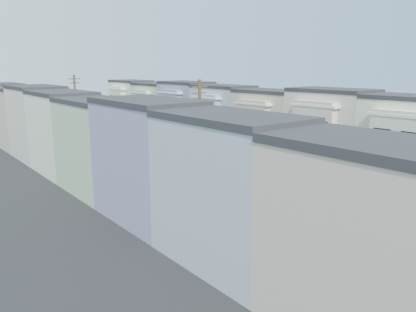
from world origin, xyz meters
TOP-DOWN VIEW (x-y plane):
  - ground at (0.00, 0.00)m, footprint 160.00×160.00m
  - road_slab at (0.00, 15.00)m, footprint 12.00×70.00m
  - curb_left at (-6.05, 15.00)m, footprint 0.30×70.00m
  - curb_right at (6.05, 15.00)m, footprint 0.30×70.00m
  - sidewalk_left at (-7.35, 15.00)m, footprint 2.60×70.00m
  - sidewalk_right at (7.35, 15.00)m, footprint 2.60×70.00m
  - centerline at (0.00, 15.00)m, footprint 0.12×70.00m
  - townhouse_row_left at (-11.15, 15.00)m, footprint 5.00×70.00m
  - townhouse_row_right at (11.15, 15.00)m, footprint 5.00×70.00m
  - tree_a at (-6.30, -14.15)m, footprint 4.70×4.70m
  - tree_b at (-6.30, -3.62)m, footprint 4.70×4.70m
  - tree_c at (-6.30, 5.74)m, footprint 4.58×4.58m
  - tree_d at (-6.30, 18.34)m, footprint 4.70×4.70m
  - tree_e at (-6.30, 32.27)m, footprint 4.70×4.70m
  - tree_far_r at (6.89, 29.85)m, footprint 3.10×3.10m
  - utility_pole_near at (-6.30, 2.00)m, footprint 1.60×0.26m
  - utility_pole_far at (-6.30, 28.00)m, footprint 1.60×0.26m
  - fedex_truck at (1.24, 4.86)m, footprint 2.17×5.63m
  - lead_sedan at (2.44, 11.43)m, footprint 2.22×4.47m
  - parked_left_b at (-4.90, -9.84)m, footprint 2.29×4.74m
  - parked_left_c at (-4.90, -0.46)m, footprint 2.03×4.78m
  - parked_left_d at (-4.90, 13.02)m, footprint 1.63×3.99m
  - parked_right_a at (4.90, -7.09)m, footprint 1.98×4.60m
  - parked_right_b at (4.90, -1.21)m, footprint 2.17×4.88m
  - parked_right_c at (4.90, 16.65)m, footprint 2.65×5.28m
  - parked_right_d at (4.90, 27.41)m, footprint 1.71×4.32m

SIDE VIEW (x-z plane):
  - ground at x=0.00m, z-range 0.00..0.00m
  - centerline at x=0.00m, z-range -0.01..0.01m
  - townhouse_row_left at x=-11.15m, z-range -4.25..4.25m
  - townhouse_row_right at x=11.15m, z-range -4.25..4.25m
  - road_slab at x=0.00m, z-range 0.00..0.02m
  - curb_left at x=-6.05m, z-range 0.00..0.15m
  - curb_right at x=6.05m, z-range 0.00..0.15m
  - sidewalk_left at x=-7.35m, z-range 0.00..0.15m
  - sidewalk_right at x=7.35m, z-range 0.00..0.15m
  - parked_left_d at x=-4.90m, z-range 0.00..1.28m
  - parked_left_b at x=-4.90m, z-range 0.00..1.30m
  - parked_right_d at x=4.90m, z-range 0.00..1.39m
  - lead_sedan at x=2.44m, z-range 0.00..1.43m
  - parked_left_c at x=-4.90m, z-range 0.00..1.43m
  - parked_right_c at x=4.90m, z-range 0.00..1.44m
  - parked_right_a at x=4.90m, z-range 0.00..1.46m
  - parked_right_b at x=4.90m, z-range 0.00..1.54m
  - fedex_truck at x=1.24m, z-range 0.16..2.86m
  - tree_far_r at x=6.89m, z-range 1.17..6.69m
  - tree_c at x=-6.30m, z-range 1.17..8.14m
  - tree_d at x=-6.30m, z-range 1.26..8.53m
  - tree_a at x=-6.30m, z-range 1.30..8.64m
  - tree_e at x=-6.30m, z-range 1.34..8.76m
  - utility_pole_near at x=-6.30m, z-range 0.15..10.15m
  - utility_pole_far at x=-6.30m, z-range 0.15..10.15m
  - tree_b at x=-6.30m, z-range 1.50..9.26m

